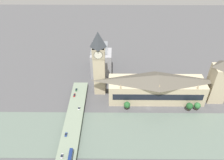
{
  "coord_description": "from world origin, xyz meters",
  "views": [
    {
      "loc": [
        -150.48,
        33.85,
        149.42
      ],
      "look_at": [
        19.22,
        35.37,
        19.75
      ],
      "focal_mm": 35.0,
      "sensor_mm": 36.0,
      "label": 1
    }
  ],
  "objects_px": {
    "car_southbound_lead": "(76,90)",
    "car_northbound_tail": "(66,134)",
    "double_decker_bus_lead": "(71,156)",
    "clock_tower": "(99,62)",
    "road_bridge": "(72,130)",
    "car_southbound_mid": "(62,156)",
    "car_northbound_mid": "(79,108)",
    "car_southbound_tail": "(74,95)",
    "victoria_tower": "(219,81)",
    "parliament_hall": "(156,87)"
  },
  "relations": [
    {
      "from": "car_southbound_lead",
      "to": "car_northbound_tail",
      "type": "bearing_deg",
      "value": 179.47
    },
    {
      "from": "car_northbound_tail",
      "to": "double_decker_bus_lead",
      "type": "bearing_deg",
      "value": -160.61
    },
    {
      "from": "clock_tower",
      "to": "road_bridge",
      "type": "distance_m",
      "value": 68.19
    },
    {
      "from": "double_decker_bus_lead",
      "to": "car_southbound_lead",
      "type": "distance_m",
      "value": 78.71
    },
    {
      "from": "road_bridge",
      "to": "car_southbound_mid",
      "type": "height_order",
      "value": "car_southbound_mid"
    },
    {
      "from": "double_decker_bus_lead",
      "to": "car_southbound_lead",
      "type": "height_order",
      "value": "double_decker_bus_lead"
    },
    {
      "from": "car_northbound_mid",
      "to": "car_northbound_tail",
      "type": "relative_size",
      "value": 1.0
    },
    {
      "from": "car_northbound_tail",
      "to": "car_southbound_tail",
      "type": "xyz_separation_m",
      "value": [
        48.88,
        0.22,
        0.05
      ]
    },
    {
      "from": "car_southbound_mid",
      "to": "car_southbound_tail",
      "type": "height_order",
      "value": "car_southbound_mid"
    },
    {
      "from": "clock_tower",
      "to": "car_southbound_tail",
      "type": "bearing_deg",
      "value": 116.89
    },
    {
      "from": "victoria_tower",
      "to": "car_northbound_tail",
      "type": "height_order",
      "value": "victoria_tower"
    },
    {
      "from": "clock_tower",
      "to": "car_southbound_mid",
      "type": "distance_m",
      "value": 90.63
    },
    {
      "from": "car_northbound_tail",
      "to": "road_bridge",
      "type": "bearing_deg",
      "value": -32.86
    },
    {
      "from": "clock_tower",
      "to": "car_southbound_tail",
      "type": "distance_m",
      "value": 41.79
    },
    {
      "from": "road_bridge",
      "to": "car_northbound_mid",
      "type": "relative_size",
      "value": 33.17
    },
    {
      "from": "victoria_tower",
      "to": "road_bridge",
      "type": "relative_size",
      "value": 0.38
    },
    {
      "from": "road_bridge",
      "to": "car_northbound_mid",
      "type": "distance_m",
      "value": 24.94
    },
    {
      "from": "parliament_hall",
      "to": "car_northbound_tail",
      "type": "distance_m",
      "value": 95.71
    },
    {
      "from": "double_decker_bus_lead",
      "to": "car_southbound_lead",
      "type": "bearing_deg",
      "value": 5.02
    },
    {
      "from": "victoria_tower",
      "to": "car_northbound_mid",
      "type": "distance_m",
      "value": 134.74
    },
    {
      "from": "car_southbound_mid",
      "to": "car_northbound_tail",
      "type": "bearing_deg",
      "value": 1.47
    },
    {
      "from": "car_southbound_tail",
      "to": "car_northbound_tail",
      "type": "bearing_deg",
      "value": -179.75
    },
    {
      "from": "victoria_tower",
      "to": "car_northbound_tail",
      "type": "relative_size",
      "value": 12.8
    },
    {
      "from": "car_northbound_tail",
      "to": "car_southbound_lead",
      "type": "height_order",
      "value": "car_southbound_lead"
    },
    {
      "from": "double_decker_bus_lead",
      "to": "clock_tower",
      "type": "bearing_deg",
      "value": -11.85
    },
    {
      "from": "victoria_tower",
      "to": "car_northbound_tail",
      "type": "xyz_separation_m",
      "value": [
        -50.75,
        138.89,
        -17.6
      ]
    },
    {
      "from": "car_northbound_mid",
      "to": "car_southbound_lead",
      "type": "height_order",
      "value": "car_southbound_lead"
    },
    {
      "from": "car_northbound_mid",
      "to": "car_northbound_tail",
      "type": "distance_m",
      "value": 30.99
    },
    {
      "from": "car_southbound_tail",
      "to": "car_southbound_lead",
      "type": "bearing_deg",
      "value": -5.09
    },
    {
      "from": "double_decker_bus_lead",
      "to": "car_southbound_lead",
      "type": "relative_size",
      "value": 2.61
    },
    {
      "from": "car_southbound_mid",
      "to": "parliament_hall",
      "type": "bearing_deg",
      "value": -48.54
    },
    {
      "from": "car_southbound_mid",
      "to": "clock_tower",
      "type": "bearing_deg",
      "value": -16.53
    },
    {
      "from": "parliament_hall",
      "to": "car_northbound_tail",
      "type": "height_order",
      "value": "parliament_hall"
    },
    {
      "from": "car_southbound_mid",
      "to": "double_decker_bus_lead",
      "type": "bearing_deg",
      "value": -97.91
    },
    {
      "from": "road_bridge",
      "to": "clock_tower",
      "type": "bearing_deg",
      "value": -20.71
    },
    {
      "from": "victoria_tower",
      "to": "car_southbound_lead",
      "type": "xyz_separation_m",
      "value": [
        6.57,
        138.36,
        -17.51
      ]
    },
    {
      "from": "parliament_hall",
      "to": "car_northbound_tail",
      "type": "relative_size",
      "value": 23.9
    },
    {
      "from": "car_southbound_mid",
      "to": "road_bridge",
      "type": "bearing_deg",
      "value": -6.82
    },
    {
      "from": "parliament_hall",
      "to": "car_southbound_lead",
      "type": "xyz_separation_m",
      "value": [
        6.62,
        80.13,
        -9.1
      ]
    },
    {
      "from": "car_southbound_lead",
      "to": "car_southbound_tail",
      "type": "height_order",
      "value": "car_southbound_lead"
    },
    {
      "from": "parliament_hall",
      "to": "car_northbound_tail",
      "type": "xyz_separation_m",
      "value": [
        -50.69,
        80.66,
        -9.19
      ]
    },
    {
      "from": "victoria_tower",
      "to": "road_bridge",
      "type": "bearing_deg",
      "value": 108.47
    },
    {
      "from": "car_northbound_mid",
      "to": "car_southbound_mid",
      "type": "bearing_deg",
      "value": 172.79
    },
    {
      "from": "victoria_tower",
      "to": "road_bridge",
      "type": "height_order",
      "value": "victoria_tower"
    },
    {
      "from": "road_bridge",
      "to": "car_southbound_mid",
      "type": "bearing_deg",
      "value": 173.18
    },
    {
      "from": "car_southbound_lead",
      "to": "car_southbound_tail",
      "type": "bearing_deg",
      "value": 174.91
    },
    {
      "from": "parliament_hall",
      "to": "clock_tower",
      "type": "xyz_separation_m",
      "value": [
        10.85,
        55.91,
        21.88
      ]
    },
    {
      "from": "car_northbound_mid",
      "to": "victoria_tower",
      "type": "bearing_deg",
      "value": -81.16
    },
    {
      "from": "victoria_tower",
      "to": "car_southbound_lead",
      "type": "bearing_deg",
      "value": 87.28
    },
    {
      "from": "clock_tower",
      "to": "victoria_tower",
      "type": "relative_size",
      "value": 1.36
    }
  ]
}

